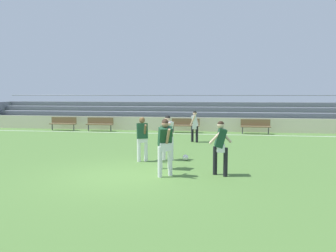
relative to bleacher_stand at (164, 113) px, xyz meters
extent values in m
plane|color=#517A38|center=(1.42, -15.53, -1.01)|extent=(160.00, 160.00, 0.00)
cube|color=white|center=(1.42, -4.48, -1.01)|extent=(44.00, 0.12, 0.01)
cube|color=beige|center=(1.42, -2.82, -0.55)|extent=(48.00, 0.16, 0.91)
cube|color=#9EA3AD|center=(0.00, -1.48, -0.65)|extent=(27.57, 0.36, 0.08)
cube|color=slate|center=(0.00, -1.68, -0.83)|extent=(27.57, 0.04, 0.36)
cube|color=#9EA3AD|center=(0.00, -0.73, -0.28)|extent=(27.57, 0.36, 0.08)
cube|color=slate|center=(0.00, -0.93, -0.47)|extent=(27.57, 0.04, 0.36)
cube|color=#9EA3AD|center=(0.00, 0.03, 0.08)|extent=(27.57, 0.36, 0.08)
cube|color=slate|center=(0.00, -0.17, -0.10)|extent=(27.57, 0.04, 0.36)
cube|color=#9EA3AD|center=(0.00, 0.78, 0.44)|extent=(27.57, 0.36, 0.08)
cube|color=slate|center=(0.00, 0.58, 0.26)|extent=(27.57, 0.04, 0.36)
cube|color=#9EA3AD|center=(0.00, 1.53, 0.81)|extent=(27.57, 0.36, 0.08)
cube|color=slate|center=(0.00, 1.33, 0.63)|extent=(27.57, 0.04, 0.36)
cube|color=slate|center=(-13.69, 0.03, -0.10)|extent=(0.20, 3.37, 1.82)
cylinder|color=slate|center=(0.00, 1.78, 1.36)|extent=(27.57, 0.06, 0.06)
cube|color=brown|center=(-6.32, -3.84, -0.56)|extent=(1.80, 0.40, 0.06)
cube|color=brown|center=(-6.32, -3.66, -0.31)|extent=(1.80, 0.05, 0.40)
cylinder|color=#47474C|center=(-7.10, -3.84, -0.79)|extent=(0.07, 0.07, 0.45)
cylinder|color=#47474C|center=(-5.54, -3.84, -0.79)|extent=(0.07, 0.07, 0.45)
cube|color=brown|center=(2.03, -3.84, -0.56)|extent=(1.80, 0.40, 0.06)
cube|color=brown|center=(2.03, -3.66, -0.31)|extent=(1.80, 0.05, 0.40)
cylinder|color=#47474C|center=(1.25, -3.84, -0.79)|extent=(0.07, 0.07, 0.45)
cylinder|color=#47474C|center=(2.81, -3.84, -0.79)|extent=(0.07, 0.07, 0.45)
cube|color=brown|center=(-3.71, -3.84, -0.56)|extent=(1.80, 0.40, 0.06)
cube|color=brown|center=(-3.71, -3.66, -0.31)|extent=(1.80, 0.05, 0.40)
cylinder|color=#47474C|center=(-4.49, -3.84, -0.79)|extent=(0.07, 0.07, 0.45)
cylinder|color=#47474C|center=(-2.93, -3.84, -0.79)|extent=(0.07, 0.07, 0.45)
cube|color=brown|center=(6.39, -3.84, -0.56)|extent=(1.80, 0.40, 0.06)
cube|color=brown|center=(6.39, -3.66, -0.31)|extent=(1.80, 0.05, 0.40)
cylinder|color=#47474C|center=(5.61, -3.84, -0.79)|extent=(0.07, 0.07, 0.45)
cylinder|color=#47474C|center=(7.17, -3.84, -0.79)|extent=(0.07, 0.07, 0.45)
cylinder|color=white|center=(2.52, -12.91, -0.57)|extent=(0.13, 0.13, 0.88)
cylinder|color=white|center=(2.22, -12.88, -0.57)|extent=(0.13, 0.13, 0.88)
cube|color=black|center=(2.37, -12.90, -0.15)|extent=(0.34, 0.42, 0.24)
cube|color=white|center=(2.37, -12.90, 0.15)|extent=(0.44, 0.47, 0.59)
cylinder|color=#D6A884|center=(2.35, -13.10, 0.19)|extent=(0.38, 0.21, 0.46)
cylinder|color=#D6A884|center=(2.39, -12.69, 0.19)|extent=(0.38, 0.21, 0.46)
sphere|color=#D6A884|center=(2.37, -12.90, 0.54)|extent=(0.21, 0.21, 0.21)
sphere|color=black|center=(2.37, -12.90, 0.56)|extent=(0.20, 0.20, 0.20)
cylinder|color=white|center=(1.38, -13.37, -0.59)|extent=(0.13, 0.13, 0.84)
cylinder|color=white|center=(1.61, -13.21, -0.59)|extent=(0.13, 0.13, 0.84)
cube|color=white|center=(1.50, -13.29, -0.19)|extent=(0.42, 0.34, 0.24)
cube|color=#194228|center=(1.50, -13.29, 0.11)|extent=(0.46, 0.41, 0.58)
cylinder|color=brown|center=(1.36, -13.15, 0.15)|extent=(0.20, 0.37, 0.47)
cylinder|color=brown|center=(1.63, -13.44, 0.15)|extent=(0.20, 0.37, 0.47)
sphere|color=brown|center=(1.50, -13.29, 0.50)|extent=(0.21, 0.21, 0.21)
sphere|color=brown|center=(1.50, -13.29, 0.52)|extent=(0.20, 0.20, 0.20)
cylinder|color=white|center=(2.68, -14.42, -0.58)|extent=(0.13, 0.13, 0.87)
cylinder|color=white|center=(2.37, -14.39, -0.58)|extent=(0.13, 0.13, 0.87)
cube|color=white|center=(2.53, -14.41, -0.16)|extent=(0.34, 0.42, 0.24)
cube|color=#194228|center=(2.53, -14.41, 0.14)|extent=(0.45, 0.48, 0.59)
cylinder|color=#A87A5B|center=(2.51, -14.61, 0.18)|extent=(0.34, 0.20, 0.48)
cylinder|color=#A87A5B|center=(2.54, -14.20, 0.18)|extent=(0.34, 0.20, 0.48)
sphere|color=#A87A5B|center=(2.53, -14.41, 0.52)|extent=(0.21, 0.21, 0.21)
sphere|color=black|center=(2.53, -14.41, 0.54)|extent=(0.20, 0.20, 0.20)
cylinder|color=black|center=(2.84, -7.92, -0.60)|extent=(0.13, 0.13, 0.82)
cylinder|color=black|center=(3.09, -8.07, -0.60)|extent=(0.13, 0.13, 0.82)
cube|color=white|center=(2.97, -8.00, -0.21)|extent=(0.22, 0.36, 0.24)
cube|color=white|center=(2.97, -8.00, 0.09)|extent=(0.35, 0.38, 0.60)
cylinder|color=#D6A884|center=(3.05, -7.82, 0.13)|extent=(0.28, 0.08, 0.51)
cylinder|color=#D6A884|center=(2.88, -8.18, 0.13)|extent=(0.28, 0.08, 0.51)
sphere|color=#D6A884|center=(2.97, -8.00, 0.48)|extent=(0.21, 0.21, 0.21)
sphere|color=black|center=(2.97, -8.00, 0.50)|extent=(0.20, 0.20, 0.20)
cylinder|color=black|center=(4.48, -15.11, -0.58)|extent=(0.13, 0.13, 0.87)
cylinder|color=black|center=(4.16, -14.92, -0.58)|extent=(0.13, 0.13, 0.87)
cube|color=white|center=(4.32, -15.01, -0.16)|extent=(0.26, 0.38, 0.24)
cube|color=#194228|center=(4.32, -15.01, 0.14)|extent=(0.40, 0.42, 0.60)
cylinder|color=beige|center=(4.18, -15.17, 0.18)|extent=(0.41, 0.13, 0.44)
cylinder|color=beige|center=(4.46, -14.85, 0.18)|extent=(0.41, 0.13, 0.44)
sphere|color=beige|center=(4.32, -15.01, 0.52)|extent=(0.21, 0.21, 0.21)
sphere|color=black|center=(4.32, -15.01, 0.54)|extent=(0.20, 0.20, 0.20)
cylinder|color=white|center=(2.83, -15.27, -0.56)|extent=(0.13, 0.13, 0.91)
cylinder|color=white|center=(2.56, -15.50, -0.56)|extent=(0.13, 0.13, 0.91)
cube|color=white|center=(2.70, -15.38, -0.12)|extent=(0.42, 0.35, 0.24)
cube|color=#194228|center=(2.70, -15.38, 0.18)|extent=(0.49, 0.48, 0.60)
cylinder|color=#A87A5B|center=(2.81, -15.56, 0.22)|extent=(0.21, 0.34, 0.48)
cylinder|color=#A87A5B|center=(2.58, -15.20, 0.22)|extent=(0.21, 0.34, 0.48)
sphere|color=#A87A5B|center=(2.70, -15.38, 0.56)|extent=(0.21, 0.21, 0.21)
sphere|color=black|center=(2.70, -15.38, 0.59)|extent=(0.20, 0.20, 0.20)
sphere|color=white|center=(3.03, -12.86, -0.90)|extent=(0.22, 0.22, 0.22)
camera|label=1|loc=(4.37, -25.14, 1.44)|focal=36.07mm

